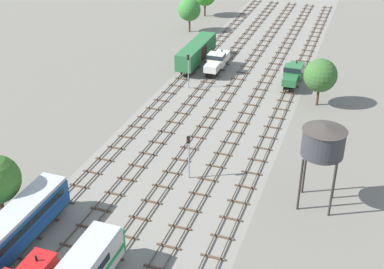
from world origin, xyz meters
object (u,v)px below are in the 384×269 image
object	(u,v)px
freight_boxcar_far_left_farther	(197,51)
signal_post_near	(189,151)
shunter_loco_left_far	(217,61)
signal_post_nearest	(188,67)
water_tower	(324,141)
shunter_loco_centre_right_midfar	(293,73)

from	to	relation	value
freight_boxcar_far_left_farther	signal_post_near	world-z (taller)	signal_post_near
shunter_loco_left_far	signal_post_nearest	distance (m)	8.65
water_tower	signal_post_near	bearing A→B (deg)	179.47
shunter_loco_centre_right_midfar	signal_post_near	bearing A→B (deg)	-101.88
signal_post_nearest	signal_post_near	xyz separation A→B (m)	(8.72, -24.22, -0.06)
shunter_loco_centre_right_midfar	water_tower	distance (m)	32.63
water_tower	shunter_loco_centre_right_midfar	bearing A→B (deg)	103.83
shunter_loco_centre_right_midfar	shunter_loco_left_far	size ratio (longest dim) A/B	1.00
shunter_loco_centre_right_midfar	freight_boxcar_far_left_farther	xyz separation A→B (m)	(-17.44, 3.41, 0.44)
shunter_loco_centre_right_midfar	signal_post_near	xyz separation A→B (m)	(-6.54, -31.09, 1.52)
shunter_loco_centre_right_midfar	water_tower	size ratio (longest dim) A/B	0.91
shunter_loco_centre_right_midfar	freight_boxcar_far_left_farther	size ratio (longest dim) A/B	0.60
signal_post_near	water_tower	bearing A→B (deg)	-0.53
shunter_loco_left_far	signal_post_nearest	bearing A→B (deg)	-104.86
freight_boxcar_far_left_farther	signal_post_nearest	distance (m)	10.57
freight_boxcar_far_left_farther	signal_post_nearest	bearing A→B (deg)	-78.06
shunter_loco_left_far	signal_post_near	size ratio (longest dim) A/B	1.52
shunter_loco_centre_right_midfar	signal_post_near	world-z (taller)	signal_post_near
shunter_loco_centre_right_midfar	signal_post_nearest	size ratio (longest dim) A/B	1.49
freight_boxcar_far_left_farther	water_tower	bearing A→B (deg)	-54.04
shunter_loco_centre_right_midfar	shunter_loco_left_far	world-z (taller)	same
shunter_loco_centre_right_midfar	signal_post_nearest	bearing A→B (deg)	-155.78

